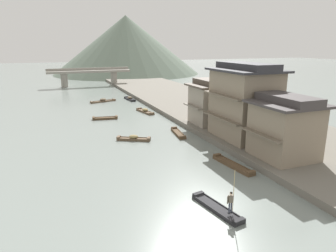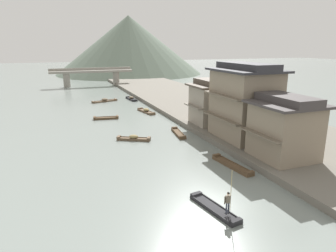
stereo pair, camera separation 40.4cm
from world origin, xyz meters
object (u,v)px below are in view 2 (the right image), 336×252
at_px(boat_upstream_distant, 134,138).
at_px(house_waterfront_tall, 210,102).
at_px(boatman_person, 228,200).
at_px(stone_bridge, 92,74).
at_px(boat_moored_second, 178,133).
at_px(boat_moored_far, 146,111).
at_px(boat_midriver_drifting, 106,118).
at_px(house_waterfront_nearest, 285,128).
at_px(boat_foreground_poled, 214,208).
at_px(boat_midriver_upstream, 232,165).
at_px(boat_moored_third, 105,101).
at_px(boat_moored_nearest, 131,99).
at_px(house_waterfront_second, 244,102).

relative_size(boat_upstream_distant, house_waterfront_tall, 0.66).
distance_m(boatman_person, house_waterfront_tall, 23.56).
bearing_deg(stone_bridge, house_waterfront_tall, -79.72).
relative_size(boatman_person, boat_moored_second, 0.64).
distance_m(boatman_person, boat_moored_far, 34.47).
distance_m(boat_moored_second, boat_upstream_distant, 6.11).
distance_m(boat_midriver_drifting, boat_upstream_distant, 12.42).
bearing_deg(house_waterfront_nearest, house_waterfront_tall, 91.37).
relative_size(boat_foreground_poled, house_waterfront_tall, 0.78).
relative_size(boatman_person, boat_midriver_upstream, 0.56).
bearing_deg(boat_moored_second, boat_midriver_drifting, 121.51).
bearing_deg(boat_midriver_upstream, house_waterfront_tall, 70.82).
height_order(boat_moored_second, boat_moored_far, boat_moored_far).
height_order(house_waterfront_tall, stone_bridge, house_waterfront_tall).
height_order(boatman_person, boat_midriver_drifting, boatman_person).
relative_size(boat_moored_second, boat_moored_far, 0.94).
xyz_separation_m(house_waterfront_tall, stone_bridge, (-9.43, 52.00, -0.43)).
bearing_deg(boatman_person, house_waterfront_nearest, 33.44).
distance_m(boat_foreground_poled, stone_bridge, 72.03).
xyz_separation_m(boat_moored_third, boat_midriver_drifting, (-2.31, -15.19, -0.09)).
xyz_separation_m(boat_moored_second, boat_midriver_upstream, (0.59, -11.98, 0.00)).
height_order(boatman_person, stone_bridge, stone_bridge).
relative_size(boat_moored_second, boat_upstream_distant, 1.18).
relative_size(boat_moored_nearest, house_waterfront_tall, 0.82).
xyz_separation_m(boat_moored_far, house_waterfront_second, (5.88, -20.23, 4.70)).
height_order(boat_upstream_distant, stone_bridge, stone_bridge).
bearing_deg(house_waterfront_tall, house_waterfront_nearest, -88.63).
distance_m(boat_upstream_distant, stone_bridge, 53.97).
bearing_deg(boat_midriver_upstream, stone_bridge, 94.13).
bearing_deg(stone_bridge, boat_moored_nearest, -79.50).
bearing_deg(boat_moored_far, boat_moored_third, 111.46).
distance_m(boat_midriver_upstream, house_waterfront_nearest, 6.21).
distance_m(boat_moored_far, boat_upstream_distant, 15.95).
bearing_deg(boat_midriver_drifting, boat_foreground_poled, -85.36).
xyz_separation_m(boat_moored_second, house_waterfront_nearest, (5.63, -12.91, 3.51)).
bearing_deg(stone_bridge, house_waterfront_nearest, -81.63).
height_order(boat_foreground_poled, boatman_person, boatman_person).
xyz_separation_m(boat_moored_nearest, boat_moored_far, (-0.70, -13.20, -0.01)).
relative_size(boat_moored_second, stone_bridge, 0.21).
relative_size(boat_moored_nearest, boat_moored_second, 1.06).
bearing_deg(boat_midriver_drifting, boat_moored_second, -58.49).
xyz_separation_m(boat_moored_third, house_waterfront_second, (10.91, -33.03, 4.70)).
height_order(boat_moored_third, boat_midriver_drifting, boat_moored_third).
height_order(boatman_person, boat_moored_second, boatman_person).
relative_size(boat_moored_far, house_waterfront_second, 0.58).
bearing_deg(boat_moored_nearest, boatman_person, -96.40).
distance_m(boat_moored_far, house_waterfront_tall, 14.37).
relative_size(boat_midriver_upstream, house_waterfront_second, 0.62).
height_order(house_waterfront_nearest, house_waterfront_second, house_waterfront_second).
distance_m(boat_upstream_distant, house_waterfront_second, 13.95).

